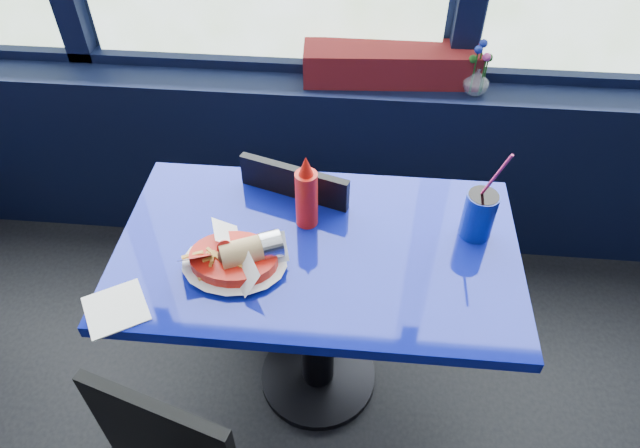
{
  "coord_description": "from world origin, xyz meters",
  "views": [
    {
      "loc": [
        0.41,
        0.84,
        1.99
      ],
      "look_at": [
        0.31,
        1.98,
        0.87
      ],
      "focal_mm": 32.0,
      "sensor_mm": 36.0,
      "label": 1
    }
  ],
  "objects": [
    {
      "name": "food_basket",
      "position": [
        0.08,
        1.9,
        0.79
      ],
      "size": [
        0.28,
        0.26,
        0.1
      ],
      "rotation": [
        0.0,
        0.0,
        -0.01
      ],
      "color": "red",
      "rests_on": "near_table"
    },
    {
      "name": "soda_cup",
      "position": [
        0.77,
        2.1,
        0.83
      ],
      "size": [
        0.1,
        0.1,
        0.33
      ],
      "rotation": [
        0.0,
        0.0,
        0.34
      ],
      "color": "#0D2095",
      "rests_on": "near_table"
    },
    {
      "name": "ketchup_bottle",
      "position": [
        0.26,
        2.1,
        0.86
      ],
      "size": [
        0.07,
        0.07,
        0.26
      ],
      "color": "red",
      "rests_on": "near_table"
    },
    {
      "name": "window_sill",
      "position": [
        0.0,
        2.87,
        0.4
      ],
      "size": [
        5.0,
        0.26,
        0.8
      ],
      "primitive_type": "cube",
      "color": "black",
      "rests_on": "ground"
    },
    {
      "name": "near_table",
      "position": [
        0.3,
        2.0,
        0.57
      ],
      "size": [
        1.2,
        0.7,
        0.75
      ],
      "color": "black",
      "rests_on": "ground"
    },
    {
      "name": "planter_box",
      "position": [
        0.5,
        2.89,
        0.87
      ],
      "size": [
        0.69,
        0.22,
        0.14
      ],
      "primitive_type": "cube",
      "rotation": [
        0.0,
        0.0,
        0.07
      ],
      "color": "maroon",
      "rests_on": "window_sill"
    },
    {
      "name": "chair_near_back",
      "position": [
        0.17,
        2.33,
        0.5
      ],
      "size": [
        0.49,
        0.49,
        0.86
      ],
      "rotation": [
        0.0,
        0.0,
        2.83
      ],
      "color": "black",
      "rests_on": "ground"
    },
    {
      "name": "napkin",
      "position": [
        -0.22,
        1.72,
        0.75
      ],
      "size": [
        0.22,
        0.22,
        0.0
      ],
      "primitive_type": "cube",
      "rotation": [
        0.0,
        0.0,
        0.56
      ],
      "color": "white",
      "rests_on": "near_table"
    },
    {
      "name": "flower_vase",
      "position": [
        0.83,
        2.83,
        0.86
      ],
      "size": [
        0.13,
        0.13,
        0.21
      ],
      "rotation": [
        0.0,
        0.0,
        0.26
      ],
      "color": "silver",
      "rests_on": "window_sill"
    }
  ]
}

